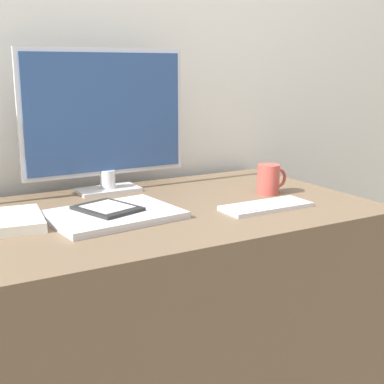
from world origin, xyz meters
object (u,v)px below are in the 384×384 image
(keyboard, at_px, (266,206))
(ereader, at_px, (107,208))
(notebook, at_px, (9,221))
(coffee_mug, at_px, (269,179))
(laptop, at_px, (113,215))
(monitor, at_px, (105,118))

(keyboard, xyz_separation_m, ereader, (-0.43, 0.14, 0.02))
(notebook, height_order, coffee_mug, coffee_mug)
(laptop, bearing_deg, notebook, 166.13)
(coffee_mug, bearing_deg, ereader, 179.74)
(laptop, distance_m, coffee_mug, 0.54)
(laptop, xyz_separation_m, coffee_mug, (0.53, 0.02, 0.04))
(laptop, bearing_deg, ereader, 107.23)
(notebook, relative_size, coffee_mug, 2.09)
(monitor, height_order, ereader, monitor)
(monitor, bearing_deg, notebook, -146.03)
(ereader, bearing_deg, notebook, 170.46)
(ereader, height_order, notebook, ereader)
(ereader, bearing_deg, coffee_mug, -0.26)
(keyboard, relative_size, coffee_mug, 2.49)
(laptop, xyz_separation_m, ereader, (-0.01, 0.02, 0.01))
(monitor, relative_size, notebook, 2.42)
(laptop, xyz_separation_m, notebook, (-0.26, 0.06, 0.00))
(notebook, bearing_deg, laptop, -13.87)
(keyboard, bearing_deg, notebook, 164.74)
(monitor, height_order, coffee_mug, monitor)
(notebook, xyz_separation_m, coffee_mug, (0.79, -0.04, 0.03))
(ereader, relative_size, notebook, 0.88)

